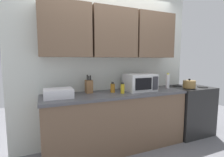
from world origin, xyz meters
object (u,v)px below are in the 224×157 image
object	(u,v)px
bottle_spice_jar	(156,82)
bottle_red_sauce	(151,81)
knife_block	(89,86)
bottle_amber_vinegar	(113,88)
dish_rack	(58,93)
stove_range	(188,110)
microwave	(140,82)
bottle_white_jar	(168,81)
bottle_yellow_mustard	(123,88)
kettle	(189,84)

from	to	relation	value
bottle_spice_jar	bottle_red_sauce	bearing A→B (deg)	179.11
knife_block	bottle_amber_vinegar	size ratio (longest dim) A/B	1.73
dish_rack	stove_range	bearing A→B (deg)	-0.48
microwave	knife_block	size ratio (longest dim) A/B	1.69
knife_block	bottle_red_sauce	bearing A→B (deg)	0.33
bottle_white_jar	dish_rack	bearing A→B (deg)	-179.17
microwave	bottle_white_jar	xyz separation A→B (m)	(0.60, 0.02, -0.01)
knife_block	bottle_yellow_mustard	bearing A→B (deg)	-26.36
knife_block	bottle_red_sauce	world-z (taller)	knife_block
bottle_white_jar	bottle_yellow_mustard	xyz separation A→B (m)	(-0.96, -0.11, -0.05)
dish_rack	bottle_red_sauce	size ratio (longest dim) A/B	1.37
kettle	bottle_yellow_mustard	world-z (taller)	kettle
stove_range	bottle_red_sauce	xyz separation A→B (m)	(-0.75, 0.18, 0.58)
bottle_spice_jar	bottle_red_sauce	distance (m)	0.10
dish_rack	bottle_amber_vinegar	size ratio (longest dim) A/B	2.32
bottle_yellow_mustard	stove_range	bearing A→B (deg)	2.45
kettle	microwave	bearing A→B (deg)	169.67
knife_block	bottle_amber_vinegar	xyz separation A→B (m)	(0.36, -0.10, -0.03)
stove_range	bottle_yellow_mustard	distance (m)	1.55
bottle_amber_vinegar	bottle_yellow_mustard	xyz separation A→B (m)	(0.11, -0.13, 0.00)
microwave	bottle_red_sauce	bearing A→B (deg)	23.65
microwave	bottle_amber_vinegar	size ratio (longest dim) A/B	2.93
bottle_amber_vinegar	bottle_spice_jar	world-z (taller)	bottle_spice_jar
knife_block	stove_range	bearing A→B (deg)	-5.02
dish_rack	bottle_red_sauce	xyz separation A→B (m)	(1.63, 0.16, 0.07)
kettle	bottle_red_sauce	bearing A→B (deg)	151.49
bottle_amber_vinegar	microwave	bearing A→B (deg)	-4.63
microwave	bottle_yellow_mustard	world-z (taller)	microwave
dish_rack	knife_block	world-z (taller)	knife_block
stove_range	bottle_amber_vinegar	world-z (taller)	bottle_amber_vinegar
kettle	microwave	xyz separation A→B (m)	(-0.92, 0.17, 0.06)
microwave	bottle_amber_vinegar	world-z (taller)	microwave
kettle	stove_range	bearing A→B (deg)	39.47
stove_range	microwave	size ratio (longest dim) A/B	1.90
knife_block	bottle_red_sauce	xyz separation A→B (m)	(1.17, 0.01, 0.03)
knife_block	dish_rack	bearing A→B (deg)	-162.29
bottle_red_sauce	microwave	bearing A→B (deg)	-156.35
stove_range	bottle_white_jar	world-z (taller)	bottle_white_jar
bottle_yellow_mustard	bottle_red_sauce	xyz separation A→B (m)	(0.70, 0.24, 0.06)
stove_range	bottle_white_jar	bearing A→B (deg)	174.48
kettle	bottle_yellow_mustard	bearing A→B (deg)	176.54
bottle_amber_vinegar	kettle	bearing A→B (deg)	-8.41
kettle	knife_block	bearing A→B (deg)	169.99
microwave	bottle_yellow_mustard	xyz separation A→B (m)	(-0.36, -0.09, -0.06)
microwave	kettle	bearing A→B (deg)	-10.33
stove_range	bottle_spice_jar	size ratio (longest dim) A/B	4.04
bottle_spice_jar	bottle_yellow_mustard	xyz separation A→B (m)	(-0.80, -0.24, -0.03)
kettle	bottle_spice_jar	world-z (taller)	bottle_spice_jar
microwave	dish_rack	xyz separation A→B (m)	(-1.30, -0.01, -0.08)
knife_block	bottle_white_jar	xyz separation A→B (m)	(1.43, -0.12, 0.02)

